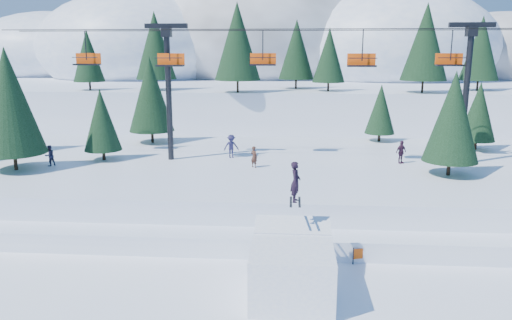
# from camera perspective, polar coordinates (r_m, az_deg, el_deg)

# --- Properties ---
(ground) EXTENTS (160.00, 160.00, 0.00)m
(ground) POSITION_cam_1_polar(r_m,az_deg,el_deg) (22.31, 2.65, -16.64)
(ground) COLOR white
(ground) RESTS_ON ground
(mid_shelf) EXTENTS (70.00, 22.00, 2.50)m
(mid_shelf) POSITION_cam_1_polar(r_m,az_deg,el_deg) (38.71, 3.45, -1.93)
(mid_shelf) COLOR white
(mid_shelf) RESTS_ON ground
(berm) EXTENTS (70.00, 6.00, 1.10)m
(berm) POSITION_cam_1_polar(r_m,az_deg,el_deg) (29.36, 3.13, -8.10)
(berm) COLOR white
(berm) RESTS_ON ground
(mountain_ridge) EXTENTS (119.00, 61.66, 26.46)m
(mountain_ridge) POSITION_cam_1_polar(r_m,az_deg,el_deg) (92.99, 0.88, 11.69)
(mountain_ridge) COLOR white
(mountain_ridge) RESTS_ON ground
(jump_kicker) EXTENTS (3.61, 4.91, 5.84)m
(jump_kicker) POSITION_cam_1_polar(r_m,az_deg,el_deg) (22.97, 4.15, -12.00)
(jump_kicker) COLOR white
(jump_kicker) RESTS_ON ground
(chairlift) EXTENTS (46.00, 3.21, 10.28)m
(chairlift) POSITION_cam_1_polar(r_m,az_deg,el_deg) (37.61, 6.60, 10.04)
(chairlift) COLOR black
(chairlift) RESTS_ON mid_shelf
(conifer_stand) EXTENTS (63.75, 17.24, 8.90)m
(conifer_stand) POSITION_cam_1_polar(r_m,az_deg,el_deg) (38.20, 6.17, 6.39)
(conifer_stand) COLOR black
(conifer_stand) RESTS_ON mid_shelf
(distant_skiers) EXTENTS (30.34, 7.35, 1.84)m
(distant_skiers) POSITION_cam_1_polar(r_m,az_deg,el_deg) (38.42, 0.95, 1.19)
(distant_skiers) COLOR #3E1F36
(distant_skiers) RESTS_ON mid_shelf
(banner_near) EXTENTS (2.74, 0.86, 0.90)m
(banner_near) POSITION_cam_1_polar(r_m,az_deg,el_deg) (27.21, 13.82, -10.18)
(banner_near) COLOR black
(banner_near) RESTS_ON ground
(banner_far) EXTENTS (2.79, 0.68, 0.90)m
(banner_far) POSITION_cam_1_polar(r_m,az_deg,el_deg) (28.22, 20.72, -9.82)
(banner_far) COLOR black
(banner_far) RESTS_ON ground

